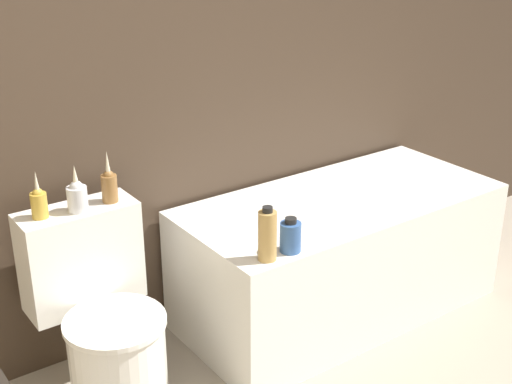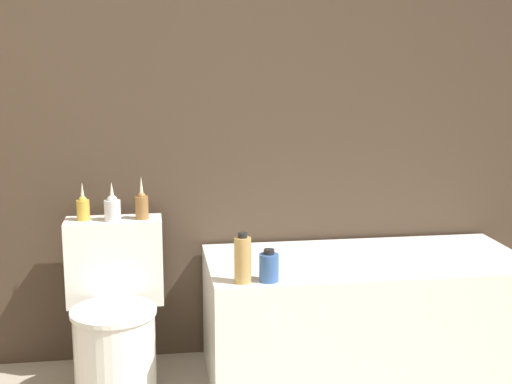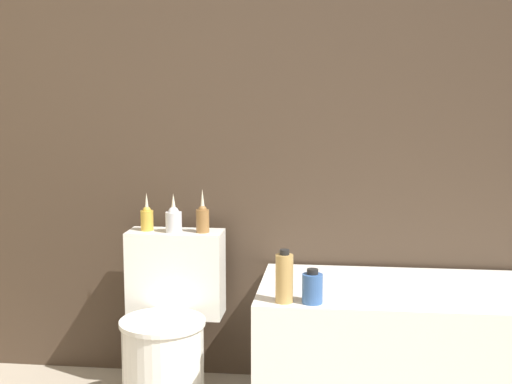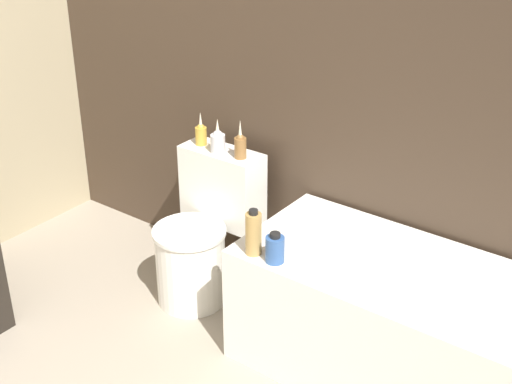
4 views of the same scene
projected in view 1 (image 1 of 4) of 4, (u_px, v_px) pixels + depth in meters
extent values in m
cube|color=#423326|center=(113.00, 32.00, 2.63)|extent=(6.40, 0.06, 2.60)
cube|color=white|center=(339.00, 255.00, 3.19)|extent=(1.43, 0.66, 0.56)
cube|color=#B7BCC6|center=(341.00, 199.00, 3.08)|extent=(1.23, 0.46, 0.01)
cylinder|color=white|center=(119.00, 370.00, 2.56)|extent=(0.35, 0.35, 0.39)
cylinder|color=white|center=(115.00, 322.00, 2.48)|extent=(0.36, 0.36, 0.02)
cube|color=white|center=(81.00, 257.00, 2.62)|extent=(0.43, 0.18, 0.39)
cylinder|color=gold|center=(39.00, 205.00, 2.46)|extent=(0.06, 0.06, 0.09)
sphere|color=gold|center=(38.00, 193.00, 2.44)|extent=(0.04, 0.04, 0.04)
cone|color=beige|center=(36.00, 182.00, 2.42)|extent=(0.02, 0.02, 0.08)
cylinder|color=silver|center=(77.00, 199.00, 2.51)|extent=(0.07, 0.07, 0.09)
sphere|color=silver|center=(76.00, 187.00, 2.49)|extent=(0.05, 0.05, 0.05)
cone|color=beige|center=(75.00, 176.00, 2.47)|extent=(0.03, 0.03, 0.08)
cylinder|color=olive|center=(110.00, 188.00, 2.58)|extent=(0.06, 0.06, 0.10)
sphere|color=olive|center=(108.00, 175.00, 2.56)|extent=(0.04, 0.04, 0.04)
cone|color=beige|center=(107.00, 163.00, 2.55)|extent=(0.02, 0.02, 0.09)
cylinder|color=tan|center=(267.00, 236.00, 2.53)|extent=(0.07, 0.07, 0.19)
cylinder|color=black|center=(268.00, 209.00, 2.49)|extent=(0.04, 0.04, 0.02)
cylinder|color=#335999|center=(290.00, 237.00, 2.60)|extent=(0.08, 0.08, 0.11)
cylinder|color=black|center=(291.00, 221.00, 2.57)|extent=(0.04, 0.04, 0.02)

